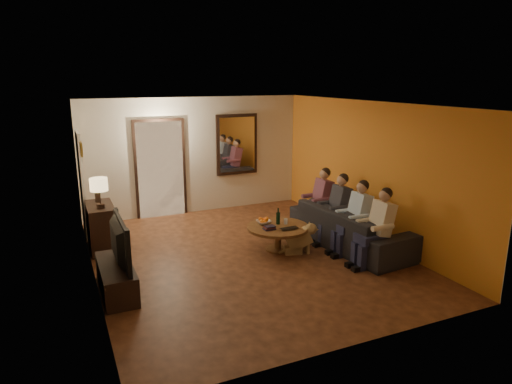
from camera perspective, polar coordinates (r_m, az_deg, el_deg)
name	(u,v)px	position (r m, az deg, el deg)	size (l,w,h in m)	color
floor	(247,256)	(8.00, -1.10, -8.01)	(5.00, 6.00, 0.01)	#401F11
ceiling	(247,104)	(7.42, -1.19, 10.92)	(5.00, 6.00, 0.01)	white
back_wall	(195,156)	(10.38, -7.63, 4.52)	(5.00, 0.02, 2.60)	beige
front_wall	(355,241)	(5.09, 12.22, -5.95)	(5.00, 0.02, 2.60)	beige
left_wall	(88,199)	(7.05, -20.21, -0.86)	(0.02, 6.00, 2.60)	beige
right_wall	(369,171)	(8.86, 13.94, 2.56)	(0.02, 6.00, 2.60)	beige
orange_accent	(368,171)	(8.85, 13.88, 2.55)	(0.01, 6.00, 2.60)	orange
kitchen_doorway	(160,170)	(10.21, -11.86, 2.75)	(1.00, 0.06, 2.10)	#FFE0A5
door_trim	(161,170)	(10.20, -11.85, 2.74)	(1.12, 0.04, 2.22)	black
fridge_glimpse	(172,175)	(10.30, -10.47, 2.07)	(0.45, 0.03, 1.70)	silver
mirror_frame	(237,145)	(10.63, -2.41, 5.95)	(1.00, 0.05, 1.40)	black
mirror_glass	(237,145)	(10.61, -2.35, 5.93)	(0.86, 0.02, 1.26)	white
white_door	(82,185)	(9.35, -20.90, 0.88)	(0.06, 0.85, 2.04)	white
framed_art	(81,149)	(8.22, -21.03, 5.04)	(0.03, 0.28, 0.24)	#B28C33
art_canvas	(82,149)	(8.22, -20.92, 5.05)	(0.01, 0.22, 0.18)	brown
dresser	(101,227)	(8.63, -18.76, -4.18)	(0.45, 0.93, 0.83)	black
table_lamp	(99,193)	(8.24, -18.98, -0.12)	(0.30, 0.30, 0.54)	beige
flower_vase	(97,190)	(8.68, -19.24, 0.22)	(0.14, 0.14, 0.44)	red
tv_stand	(116,278)	(6.96, -17.05, -10.28)	(0.45, 1.28, 0.43)	black
tv	(113,242)	(6.76, -17.39, -6.01)	(0.15, 1.18, 0.68)	black
sofa	(350,227)	(8.51, 11.65, -4.30)	(0.98, 2.51, 0.73)	black
person_a	(378,230)	(7.70, 15.02, -4.64)	(0.60, 0.40, 1.20)	tan
person_b	(356,220)	(8.15, 12.38, -3.44)	(0.60, 0.40, 1.20)	tan
person_c	(337,211)	(8.62, 10.03, -2.36)	(0.60, 0.40, 1.20)	tan
person_d	(319,203)	(9.10, 7.94, -1.39)	(0.60, 0.40, 1.20)	tan
dog	(299,238)	(8.06, 5.36, -5.76)	(0.56, 0.24, 0.56)	olive
coffee_table	(278,238)	(8.20, 2.75, -5.77)	(1.11, 1.11, 0.45)	#592B1A
bowl	(264,222)	(8.23, 0.96, -3.79)	(0.26, 0.26, 0.06)	white
oranges	(264,219)	(8.21, 0.96, -3.34)	(0.20, 0.20, 0.08)	orange
wine_bottle	(278,216)	(8.19, 2.78, -3.00)	(0.07, 0.07, 0.31)	black
wine_glass	(286,221)	(8.23, 3.74, -3.68)	(0.06, 0.06, 0.10)	silver
book_stack	(269,227)	(7.94, 1.68, -4.46)	(0.20, 0.15, 0.07)	black
laptop	(290,229)	(7.93, 4.33, -4.67)	(0.33, 0.21, 0.03)	black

